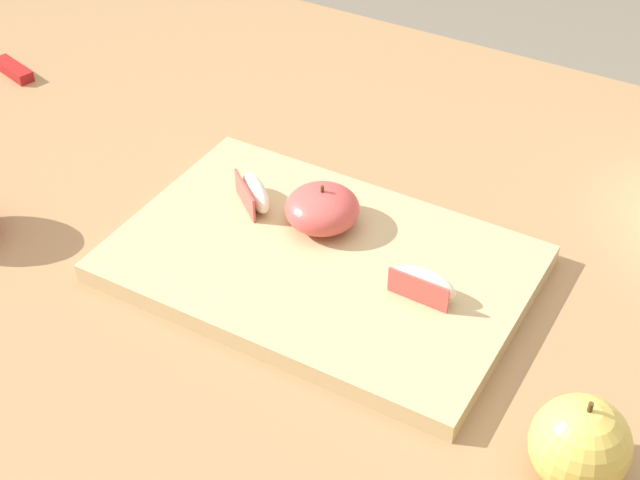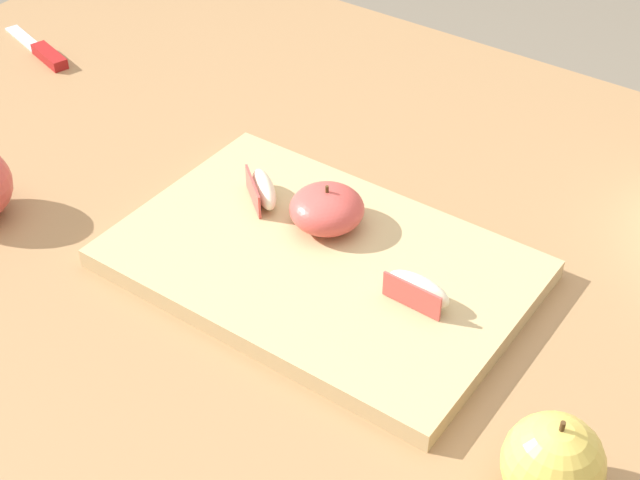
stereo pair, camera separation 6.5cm
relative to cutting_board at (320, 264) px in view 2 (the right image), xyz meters
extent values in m
cube|color=#9E754C|center=(-0.05, 0.07, -0.03)|extent=(1.38, 0.90, 0.03)
cube|color=#9E754C|center=(-0.68, 0.46, -0.41)|extent=(0.06, 0.06, 0.73)
cube|color=tan|center=(0.00, 0.00, 0.00)|extent=(0.40, 0.26, 0.02)
ellipsoid|color=#D14C47|center=(-0.02, 0.04, 0.03)|extent=(0.08, 0.08, 0.04)
cylinder|color=#4C3319|center=(-0.02, 0.04, 0.05)|extent=(0.00, 0.00, 0.01)
ellipsoid|color=#F4EACC|center=(0.11, 0.00, 0.02)|extent=(0.06, 0.02, 0.03)
cube|color=#D14C47|center=(0.11, -0.01, 0.02)|extent=(0.06, 0.00, 0.03)
ellipsoid|color=#F4EACC|center=(-0.10, 0.04, 0.02)|extent=(0.06, 0.06, 0.03)
cube|color=#D14C47|center=(-0.11, 0.03, 0.02)|extent=(0.05, 0.04, 0.03)
cube|color=silver|center=(-0.62, 0.16, -0.01)|extent=(0.09, 0.04, 0.00)
cube|color=maroon|center=(-0.54, 0.14, 0.00)|extent=(0.07, 0.04, 0.01)
sphere|color=#DBBC51|center=(0.29, -0.11, 0.03)|extent=(0.08, 0.08, 0.08)
cylinder|color=#4C3319|center=(0.29, -0.11, 0.07)|extent=(0.00, 0.00, 0.01)
camera|label=1|loc=(0.34, -0.60, 0.59)|focal=52.09mm
camera|label=2|loc=(0.40, -0.56, 0.59)|focal=52.09mm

